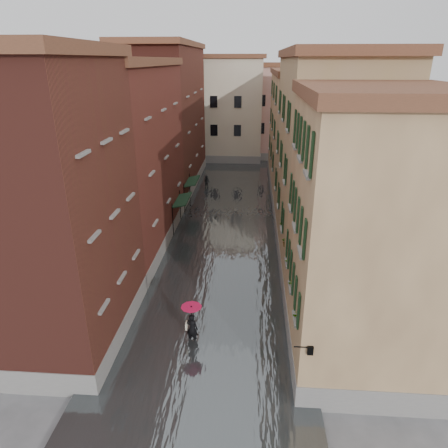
% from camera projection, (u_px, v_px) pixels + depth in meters
% --- Properties ---
extents(ground, '(120.00, 120.00, 0.00)m').
position_uv_depth(ground, '(210.00, 316.00, 21.62)').
color(ground, '#555557').
rests_on(ground, ground).
extents(floodwater, '(10.00, 60.00, 0.20)m').
position_uv_depth(floodwater, '(227.00, 223.00, 33.56)').
color(floodwater, '#44494C').
rests_on(floodwater, ground).
extents(building_left_near, '(6.00, 8.00, 13.00)m').
position_uv_depth(building_left_near, '(48.00, 214.00, 17.76)').
color(building_left_near, maroon).
rests_on(building_left_near, ground).
extents(building_left_mid, '(6.00, 14.00, 12.50)m').
position_uv_depth(building_left_mid, '(124.00, 161.00, 28.00)').
color(building_left_mid, '#59221C').
rests_on(building_left_mid, ground).
extents(building_left_far, '(6.00, 16.00, 14.00)m').
position_uv_depth(building_left_far, '(167.00, 120.00, 41.54)').
color(building_left_far, maroon).
rests_on(building_left_far, ground).
extents(building_right_near, '(6.00, 8.00, 11.50)m').
position_uv_depth(building_right_near, '(366.00, 239.00, 17.10)').
color(building_right_near, '#8E6A49').
rests_on(building_right_near, ground).
extents(building_right_mid, '(6.00, 14.00, 13.00)m').
position_uv_depth(building_right_mid, '(326.00, 161.00, 26.96)').
color(building_right_mid, '#9E8060').
rests_on(building_right_mid, ground).
extents(building_right_far, '(6.00, 16.00, 11.50)m').
position_uv_depth(building_right_far, '(302.00, 134.00, 41.07)').
color(building_right_far, '#8E6A49').
rests_on(building_right_far, ground).
extents(building_end_cream, '(12.00, 9.00, 13.00)m').
position_uv_depth(building_end_cream, '(217.00, 110.00, 54.36)').
color(building_end_cream, beige).
rests_on(building_end_cream, ground).
extents(building_end_pink, '(10.00, 9.00, 12.00)m').
position_uv_depth(building_end_pink, '(282.00, 113.00, 55.79)').
color(building_end_pink, tan).
rests_on(building_end_pink, ground).
extents(awning_near, '(1.09, 3.35, 2.80)m').
position_uv_depth(awning_near, '(182.00, 201.00, 31.71)').
color(awning_near, black).
rests_on(awning_near, ground).
extents(awning_far, '(1.09, 3.32, 2.80)m').
position_uv_depth(awning_far, '(192.00, 182.00, 36.60)').
color(awning_far, black).
rests_on(awning_far, ground).
extents(wall_lantern, '(0.71, 0.22, 0.35)m').
position_uv_depth(wall_lantern, '(310.00, 349.00, 14.64)').
color(wall_lantern, black).
rests_on(wall_lantern, ground).
extents(window_planters, '(0.59, 10.63, 0.84)m').
position_uv_depth(window_planters, '(290.00, 256.00, 20.45)').
color(window_planters, brown).
rests_on(window_planters, ground).
extents(pedestrian_main, '(1.01, 1.01, 2.06)m').
position_uv_depth(pedestrian_main, '(192.00, 320.00, 19.11)').
color(pedestrian_main, black).
rests_on(pedestrian_main, ground).
extents(pedestrian_far, '(0.76, 0.63, 1.43)m').
position_uv_depth(pedestrian_far, '(207.00, 182.00, 42.68)').
color(pedestrian_far, black).
rests_on(pedestrian_far, ground).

